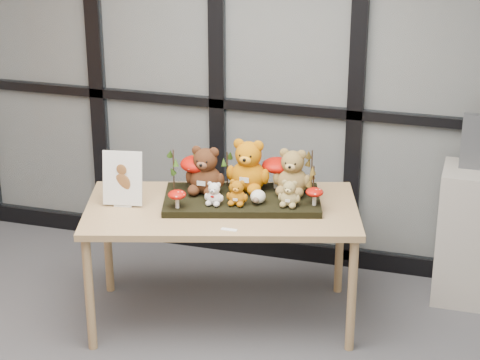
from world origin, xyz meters
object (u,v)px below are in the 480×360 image
(bear_beige_small, at_px, (289,192))
(plush_cream_hedgehog, at_px, (258,196))
(display_table, at_px, (222,218))
(mushroom_back_left, at_px, (198,171))
(bear_brown_medium, at_px, (206,167))
(bear_white_bow, at_px, (214,192))
(mushroom_back_right, at_px, (277,172))
(mushroom_front_right, at_px, (314,196))
(bear_small_yellow, at_px, (237,191))
(diorama_tray, at_px, (242,200))
(bear_tan_back, at_px, (293,169))
(sign_holder, at_px, (122,181))
(mushroom_front_left, at_px, (177,198))
(bear_pooh_yellow, at_px, (249,162))

(bear_beige_small, xyz_separation_m, plush_cream_hedgehog, (-0.18, -0.02, -0.04))
(bear_beige_small, distance_m, plush_cream_hedgehog, 0.18)
(display_table, bearing_deg, mushroom_back_left, 128.76)
(bear_brown_medium, distance_m, bear_white_bow, 0.20)
(plush_cream_hedgehog, distance_m, mushroom_back_right, 0.26)
(bear_brown_medium, bearing_deg, mushroom_front_right, -16.79)
(bear_small_yellow, bearing_deg, mushroom_back_left, 135.73)
(bear_small_yellow, bearing_deg, plush_cream_hedgehog, 8.46)
(bear_brown_medium, bearing_deg, diorama_tray, -18.65)
(bear_brown_medium, distance_m, bear_tan_back, 0.50)
(bear_beige_small, bearing_deg, diorama_tray, 154.99)
(mushroom_back_left, height_order, sign_holder, sign_holder)
(bear_brown_medium, xyz_separation_m, plush_cream_hedgehog, (0.33, -0.07, -0.11))
(bear_small_yellow, distance_m, plush_cream_hedgehog, 0.12)
(bear_white_bow, height_order, plush_cream_hedgehog, bear_white_bow)
(mushroom_back_right, distance_m, mushroom_front_left, 0.63)
(bear_pooh_yellow, relative_size, mushroom_back_right, 1.69)
(mushroom_front_right, bearing_deg, bear_white_bow, -164.70)
(bear_brown_medium, bearing_deg, mushroom_back_right, 9.38)
(diorama_tray, bearing_deg, mushroom_front_left, -156.03)
(mushroom_front_right, bearing_deg, diorama_tray, -179.78)
(bear_white_bow, height_order, mushroom_front_left, bear_white_bow)
(mushroom_front_left, bearing_deg, mushroom_back_right, 43.98)
(bear_tan_back, distance_m, mushroom_front_right, 0.23)
(bear_brown_medium, relative_size, plush_cream_hedgehog, 3.58)
(diorama_tray, relative_size, mushroom_back_left, 4.01)
(plush_cream_hedgehog, bearing_deg, diorama_tray, 135.14)
(bear_white_bow, bearing_deg, bear_pooh_yellow, 48.86)
(bear_white_bow, bearing_deg, mushroom_front_right, -0.73)
(plush_cream_hedgehog, height_order, mushroom_back_right, mushroom_back_right)
(bear_pooh_yellow, bearing_deg, mushroom_back_left, 178.11)
(bear_beige_small, distance_m, mushroom_front_left, 0.62)
(diorama_tray, distance_m, bear_pooh_yellow, 0.22)
(bear_pooh_yellow, relative_size, mushroom_front_left, 3.02)
(mushroom_front_left, bearing_deg, diorama_tray, 40.00)
(mushroom_back_right, bearing_deg, bear_tan_back, -25.71)
(mushroom_back_right, bearing_deg, bear_beige_small, -61.17)
(bear_pooh_yellow, bearing_deg, plush_cream_hedgehog, -75.13)
(plush_cream_hedgehog, distance_m, mushroom_front_right, 0.31)
(sign_holder, bearing_deg, bear_tan_back, 12.38)
(mushroom_back_right, bearing_deg, bear_white_bow, -129.47)
(bear_pooh_yellow, height_order, mushroom_back_left, bear_pooh_yellow)
(mushroom_front_right, bearing_deg, mushroom_front_left, -160.62)
(bear_pooh_yellow, height_order, mushroom_front_left, bear_pooh_yellow)
(display_table, relative_size, bear_pooh_yellow, 5.01)
(mushroom_back_right, height_order, sign_holder, sign_holder)
(bear_small_yellow, bearing_deg, diorama_tray, 76.83)
(bear_pooh_yellow, bearing_deg, diorama_tray, -108.29)
(diorama_tray, bearing_deg, bear_small_yellow, -103.17)
(display_table, xyz_separation_m, bear_white_bow, (-0.02, -0.06, 0.18))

